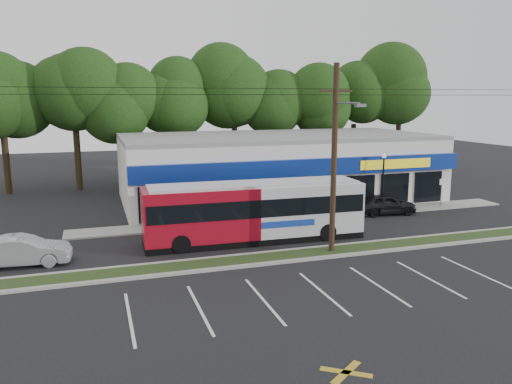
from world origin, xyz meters
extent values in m
plane|color=black|center=(0.00, 0.00, 0.00)|extent=(120.00, 120.00, 0.00)
cube|color=#263716|center=(0.00, 1.00, 0.06)|extent=(40.00, 1.60, 0.12)
cube|color=#9E9E93|center=(0.00, 0.15, 0.07)|extent=(40.00, 0.25, 0.14)
cube|color=#9E9E93|center=(0.00, 1.85, 0.07)|extent=(40.00, 0.25, 0.14)
cube|color=#9E9E93|center=(5.00, 9.00, 0.05)|extent=(32.00, 2.20, 0.10)
cube|color=silver|center=(5.50, 16.00, 2.50)|extent=(25.00, 12.00, 5.00)
cube|color=navy|center=(5.50, 9.75, 3.40)|extent=(25.00, 0.50, 1.20)
cube|color=black|center=(5.50, 9.94, 1.40)|extent=(24.00, 0.12, 2.40)
cube|color=yellow|center=(12.50, 9.48, 3.40)|extent=(6.00, 0.06, 0.70)
cube|color=gray|center=(5.50, 16.00, 5.15)|extent=(25.00, 12.00, 0.30)
cylinder|color=black|center=(3.00, 1.00, 5.00)|extent=(0.30, 0.30, 10.00)
cube|color=black|center=(3.00, 1.00, 8.60)|extent=(1.80, 0.12, 0.12)
cylinder|color=#59595E|center=(3.00, -0.20, 8.00)|extent=(0.10, 2.40, 0.10)
cube|color=#59595E|center=(3.00, -1.50, 7.90)|extent=(0.50, 0.25, 0.15)
cylinder|color=black|center=(0.00, 1.00, 8.70)|extent=(50.00, 0.02, 0.02)
cylinder|color=black|center=(0.00, 1.00, 8.40)|extent=(50.00, 0.02, 0.02)
cylinder|color=black|center=(11.00, 8.80, 2.00)|extent=(0.12, 0.12, 4.00)
sphere|color=silver|center=(11.00, 8.80, 4.10)|extent=(0.30, 0.30, 0.30)
cylinder|color=#59595E|center=(16.00, 8.60, 1.10)|extent=(0.06, 0.06, 2.20)
cube|color=white|center=(16.00, 8.55, 2.00)|extent=(0.45, 0.04, 0.45)
cylinder|color=black|center=(-16.00, 26.00, 2.86)|extent=(0.56, 0.56, 5.72)
sphere|color=black|center=(-16.00, 26.00, 8.45)|extent=(6.76, 6.76, 6.76)
cylinder|color=black|center=(-11.00, 26.00, 2.86)|extent=(0.56, 0.56, 5.72)
sphere|color=black|center=(-11.00, 26.00, 8.45)|extent=(6.76, 6.76, 6.76)
cylinder|color=black|center=(-6.00, 26.00, 2.86)|extent=(0.56, 0.56, 5.72)
sphere|color=black|center=(-6.00, 26.00, 8.45)|extent=(6.76, 6.76, 6.76)
cylinder|color=black|center=(-1.00, 26.00, 2.86)|extent=(0.56, 0.56, 5.72)
sphere|color=black|center=(-1.00, 26.00, 8.45)|extent=(6.76, 6.76, 6.76)
cylinder|color=black|center=(4.00, 26.00, 2.86)|extent=(0.56, 0.56, 5.72)
sphere|color=black|center=(4.00, 26.00, 8.45)|extent=(6.76, 6.76, 6.76)
cylinder|color=black|center=(9.00, 26.00, 2.86)|extent=(0.56, 0.56, 5.72)
sphere|color=black|center=(9.00, 26.00, 8.45)|extent=(6.76, 6.76, 6.76)
cylinder|color=black|center=(14.00, 26.00, 2.86)|extent=(0.56, 0.56, 5.72)
sphere|color=black|center=(14.00, 26.00, 8.45)|extent=(6.76, 6.76, 6.76)
cylinder|color=black|center=(19.00, 26.00, 2.86)|extent=(0.56, 0.56, 5.72)
sphere|color=black|center=(19.00, 26.00, 8.45)|extent=(6.76, 6.76, 6.76)
cylinder|color=black|center=(24.00, 26.00, 2.86)|extent=(0.56, 0.56, 5.72)
sphere|color=black|center=(24.00, 26.00, 8.45)|extent=(6.76, 6.76, 6.76)
cube|color=maroon|center=(-3.43, 4.60, 1.84)|extent=(6.47, 2.85, 2.93)
cube|color=silver|center=(2.96, 4.40, 1.84)|extent=(6.47, 2.85, 2.93)
cube|color=black|center=(-0.23, 4.50, 0.21)|extent=(12.86, 2.99, 0.37)
cube|color=black|center=(-0.23, 4.50, 2.19)|extent=(12.61, 3.10, 1.01)
cube|color=black|center=(6.19, 4.31, 2.03)|extent=(0.13, 2.27, 1.49)
cube|color=#193899|center=(1.32, 3.11, 1.23)|extent=(3.20, 0.13, 0.37)
cube|color=silver|center=(-0.23, 4.50, 3.35)|extent=(12.22, 2.76, 0.19)
cylinder|color=black|center=(-4.75, 3.42, 0.51)|extent=(1.03, 0.33, 1.02)
cylinder|color=black|center=(-4.67, 5.85, 0.51)|extent=(1.03, 0.33, 1.02)
cylinder|color=black|center=(3.82, 3.17, 0.51)|extent=(1.03, 0.33, 1.02)
cylinder|color=black|center=(3.89, 5.59, 0.51)|extent=(1.03, 0.33, 1.02)
imported|color=black|center=(10.75, 8.00, 0.75)|extent=(4.58, 2.29, 1.50)
imported|color=#979A9E|center=(-12.60, 3.90, 0.75)|extent=(4.65, 1.88, 1.50)
imported|color=silver|center=(4.58, 8.50, 0.96)|extent=(0.72, 0.49, 1.93)
imported|color=silver|center=(6.72, 8.45, 0.87)|extent=(1.03, 0.93, 1.74)
camera|label=1|loc=(-8.95, -22.38, 8.24)|focal=35.00mm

